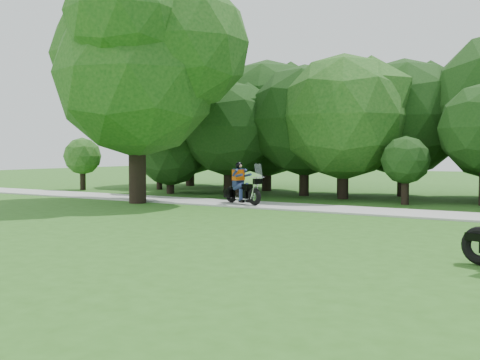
% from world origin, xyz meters
% --- Properties ---
extents(ground, '(100.00, 100.00, 0.00)m').
position_xyz_m(ground, '(0.00, 0.00, 0.00)').
color(ground, '#2B5919').
rests_on(ground, ground).
extents(walkway, '(60.00, 2.20, 0.06)m').
position_xyz_m(walkway, '(0.00, 8.00, 0.03)').
color(walkway, '#AAAAA4').
rests_on(walkway, ground).
extents(big_tree_west, '(8.64, 6.56, 9.96)m').
position_xyz_m(big_tree_west, '(-10.54, 6.85, 5.76)').
color(big_tree_west, black).
rests_on(big_tree_west, ground).
extents(touring_motorcycle, '(2.00, 1.20, 1.60)m').
position_xyz_m(touring_motorcycle, '(-6.49, 7.77, 0.64)').
color(touring_motorcycle, black).
rests_on(touring_motorcycle, walkway).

